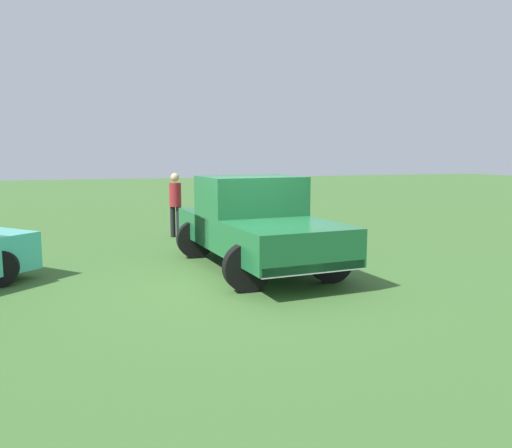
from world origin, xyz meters
TOP-DOWN VIEW (x-y plane):
  - ground_plane at (0.00, 0.00)m, footprint 80.00×80.00m
  - pickup_truck at (0.33, 1.05)m, footprint 2.64×4.90m
  - person_bystander at (-0.49, 5.31)m, footprint 0.45×0.45m

SIDE VIEW (x-z plane):
  - ground_plane at x=0.00m, z-range 0.00..0.00m
  - pickup_truck at x=0.33m, z-range 0.04..1.87m
  - person_bystander at x=-0.49m, z-range 0.12..1.88m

